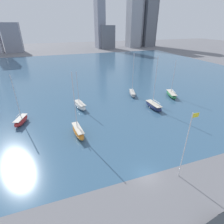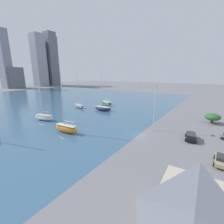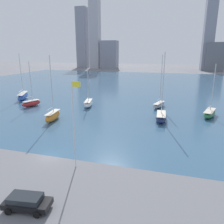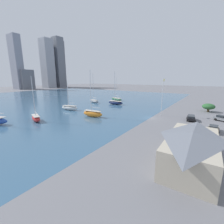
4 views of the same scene
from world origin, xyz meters
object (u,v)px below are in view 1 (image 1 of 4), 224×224
object	(u,v)px
sailboat_orange	(78,131)
sailboat_red	(21,120)
sailboat_gray	(132,93)
sailboat_white	(80,105)
sailboat_navy	(154,106)
flag_pole	(186,145)
sailboat_green	(171,94)

from	to	relation	value
sailboat_orange	sailboat_red	xyz separation A→B (m)	(-13.19, 10.24, -0.16)
sailboat_gray	sailboat_white	bearing A→B (deg)	-151.22
sailboat_orange	sailboat_navy	xyz separation A→B (m)	(24.26, 6.94, -0.17)
sailboat_orange	flag_pole	bearing A→B (deg)	-57.94
sailboat_navy	sailboat_white	bearing A→B (deg)	157.03
sailboat_orange	sailboat_gray	size ratio (longest dim) A/B	1.00
sailboat_gray	sailboat_green	bearing A→B (deg)	-8.60
sailboat_navy	sailboat_gray	bearing A→B (deg)	93.49
sailboat_orange	sailboat_green	distance (m)	38.01
flag_pole	sailboat_red	distance (m)	39.72
sailboat_gray	sailboat_red	xyz separation A→B (m)	(-36.02, -9.02, 0.09)
sailboat_green	sailboat_gray	bearing A→B (deg)	172.45
sailboat_white	sailboat_red	bearing A→B (deg)	-178.26
sailboat_navy	sailboat_orange	bearing A→B (deg)	-167.20
sailboat_navy	sailboat_gray	world-z (taller)	sailboat_navy
flag_pole	sailboat_navy	distance (m)	27.28
flag_pole	sailboat_white	size ratio (longest dim) A/B	1.08
flag_pole	sailboat_white	xyz separation A→B (m)	(-11.39, 32.47, -5.59)
flag_pole	sailboat_orange	distance (m)	23.52
flag_pole	sailboat_orange	size ratio (longest dim) A/B	0.82
sailboat_green	sailboat_navy	size ratio (longest dim) A/B	0.82
sailboat_orange	sailboat_red	distance (m)	16.70
sailboat_white	sailboat_gray	world-z (taller)	sailboat_gray
sailboat_white	sailboat_navy	size ratio (longest dim) A/B	0.73
sailboat_white	sailboat_navy	world-z (taller)	sailboat_navy
flag_pole	sailboat_gray	bearing A→B (deg)	77.10
sailboat_green	sailboat_navy	bearing A→B (deg)	-132.92
sailboat_orange	sailboat_white	distance (m)	14.91
sailboat_red	sailboat_green	bearing A→B (deg)	23.87
flag_pole	sailboat_red	world-z (taller)	sailboat_red
sailboat_orange	sailboat_red	bearing A→B (deg)	135.49
flag_pole	sailboat_gray	xyz separation A→B (m)	(8.50, 37.10, -5.67)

